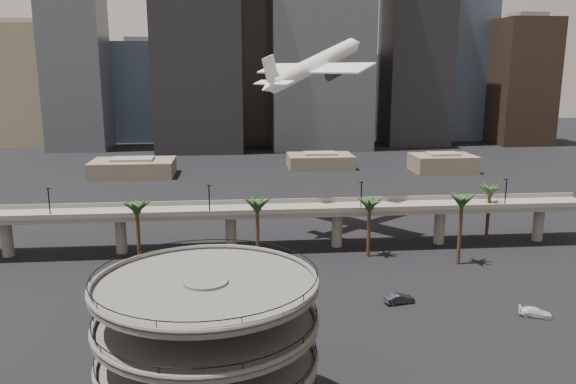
{
  "coord_description": "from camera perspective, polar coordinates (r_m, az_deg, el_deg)",
  "views": [
    {
      "loc": [
        -9.97,
        -55.81,
        36.33
      ],
      "look_at": [
        -1.88,
        28.0,
        17.81
      ],
      "focal_mm": 35.0,
      "sensor_mm": 36.0,
      "label": 1
    }
  ],
  "objects": [
    {
      "name": "car_c",
      "position": [
        93.6,
        23.82,
        -11.11
      ],
      "size": [
        5.0,
        3.63,
        1.34
      ],
      "primitive_type": "imported",
      "rotation": [
        0.0,
        0.0,
        1.15
      ],
      "color": "silver",
      "rests_on": "ground"
    },
    {
      "name": "car_a",
      "position": [
        80.87,
        -3.99,
        -13.77
      ],
      "size": [
        4.42,
        3.19,
        1.4
      ],
      "primitive_type": "imported",
      "rotation": [
        0.0,
        0.0,
        1.15
      ],
      "color": "maroon",
      "rests_on": "ground"
    },
    {
      "name": "overpass",
      "position": [
        114.97,
        -0.36,
        -2.2
      ],
      "size": [
        130.0,
        9.3,
        14.7
      ],
      "color": "slate",
      "rests_on": "ground"
    },
    {
      "name": "skyline",
      "position": [
        274.22,
        -0.27,
        14.46
      ],
      "size": [
        269.0,
        86.0,
        126.26
      ],
      "color": "#86745D",
      "rests_on": "ground"
    },
    {
      "name": "parking_ramp",
      "position": [
        58.27,
        -8.16,
        -14.78
      ],
      "size": [
        22.2,
        22.2,
        17.35
      ],
      "color": "#4E4B49",
      "rests_on": "ground"
    },
    {
      "name": "palm_trees",
      "position": [
        108.15,
        6.13,
        -1.05
      ],
      "size": [
        76.4,
        18.4,
        14.0
      ],
      "color": "#412C1C",
      "rests_on": "ground"
    },
    {
      "name": "car_b",
      "position": [
        91.95,
        11.25,
        -10.59
      ],
      "size": [
        5.01,
        2.58,
        1.57
      ],
      "primitive_type": "imported",
      "rotation": [
        0.0,
        0.0,
        1.77
      ],
      "color": "#222428",
      "rests_on": "ground"
    },
    {
      "name": "airborne_jet",
      "position": [
        126.62,
        2.71,
        12.76
      ],
      "size": [
        27.67,
        26.53,
        13.8
      ],
      "rotation": [
        0.0,
        -0.32,
        0.7
      ],
      "color": "white",
      "rests_on": "ground"
    },
    {
      "name": "low_buildings",
      "position": [
        201.62,
        -0.64,
        2.85
      ],
      "size": [
        135.0,
        27.5,
        6.8
      ],
      "color": "#685D4C",
      "rests_on": "ground"
    }
  ]
}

